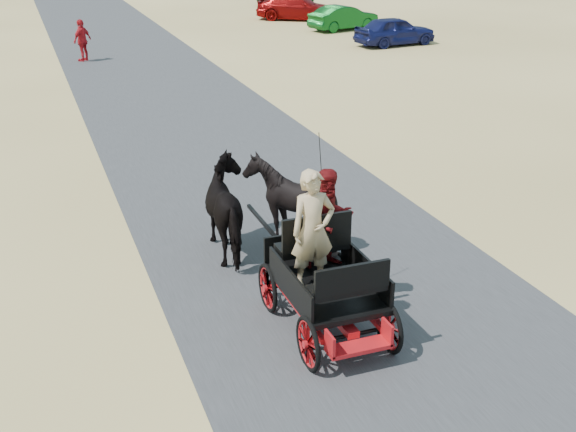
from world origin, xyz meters
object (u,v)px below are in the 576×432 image
object	(u,v)px
car_a	(395,31)
carriage	(325,307)
car_b	(344,18)
horse_right	(289,202)
car_c	(297,8)
pedestrian	(82,40)
horse_left	(232,210)

from	to	relation	value
car_a	carriage	bearing A→B (deg)	142.92
car_a	car_b	bearing A→B (deg)	-3.75
horse_right	car_b	size ratio (longest dim) A/B	0.44
car_c	car_a	bearing A→B (deg)	-141.62
horse_right	car_a	xyz separation A→B (m)	(12.40, 18.99, -0.18)
horse_right	pedestrian	distance (m)	20.12
horse_left	car_b	bearing A→B (deg)	-118.69
horse_right	car_a	distance (m)	22.68
carriage	car_c	bearing A→B (deg)	69.58
carriage	car_a	world-z (taller)	car_a
carriage	pedestrian	bearing A→B (deg)	92.95
carriage	car_c	size ratio (longest dim) A/B	0.50
horse_right	horse_left	bearing A→B (deg)	0.00
horse_right	car_c	xyz separation A→B (m)	(11.24, 28.68, -0.15)
carriage	horse_right	distance (m)	3.09
car_c	pedestrian	bearing A→B (deg)	155.18
horse_right	car_a	size ratio (longest dim) A/B	0.43
car_b	horse_left	bearing A→B (deg)	136.81
horse_left	car_a	size ratio (longest dim) A/B	0.51
carriage	car_a	size ratio (longest dim) A/B	0.61
pedestrian	horse_left	bearing A→B (deg)	46.92
car_a	horse_left	bearing A→B (deg)	138.00
carriage	horse_right	world-z (taller)	horse_right
carriage	horse_left	world-z (taller)	horse_left
horse_left	car_b	world-z (taller)	horse_left
car_a	horse_right	bearing A→B (deg)	140.27
car_a	car_b	xyz separation A→B (m)	(-0.26, 5.22, -0.03)
car_a	pedestrian	bearing A→B (deg)	79.13
horse_left	car_c	world-z (taller)	horse_left
carriage	pedestrian	xyz separation A→B (m)	(-1.19, 23.05, 0.50)
car_b	car_c	bearing A→B (deg)	-3.13
carriage	horse_left	size ratio (longest dim) A/B	1.20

